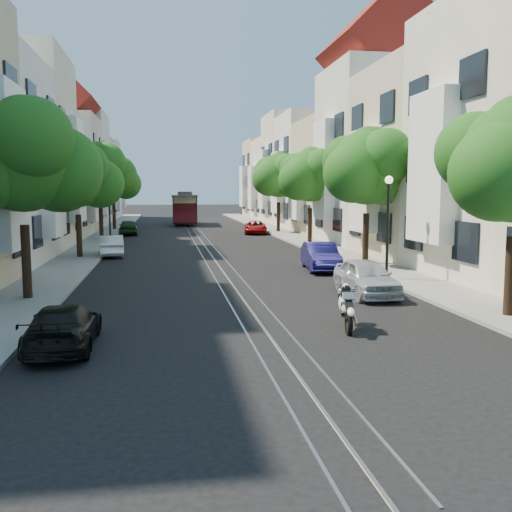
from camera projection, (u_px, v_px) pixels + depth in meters
name	position (u px, v px, depth m)	size (l,w,h in m)	color
ground	(198.00, 236.00, 45.82)	(200.00, 200.00, 0.00)	black
sidewalk_east	(286.00, 234.00, 46.96)	(2.50, 80.00, 0.12)	gray
sidewalk_west	(105.00, 237.00, 44.68)	(2.50, 80.00, 0.12)	gray
rail_left	(191.00, 236.00, 45.74)	(0.06, 80.00, 0.02)	gray
rail_slot	(198.00, 236.00, 45.82)	(0.06, 80.00, 0.02)	gray
rail_right	(205.00, 236.00, 45.91)	(0.06, 80.00, 0.02)	gray
lane_line	(198.00, 236.00, 45.82)	(0.08, 80.00, 0.01)	tan
townhouses_east	(341.00, 172.00, 47.00)	(7.75, 72.00, 12.00)	beige
townhouses_west	(41.00, 172.00, 43.29)	(7.75, 72.00, 11.76)	silver
tree_e_b	(369.00, 169.00, 27.76)	(4.93, 4.08, 6.68)	black
tree_e_c	(311.00, 177.00, 38.56)	(4.84, 3.99, 6.52)	black
tree_e_d	(279.00, 177.00, 49.32)	(5.01, 4.16, 6.85)	black
tree_w_a	(23.00, 159.00, 18.63)	(4.93, 4.08, 6.68)	black
tree_w_b	(78.00, 177.00, 30.44)	(4.72, 3.87, 6.27)	black
tree_w_c	(100.00, 171.00, 41.15)	(5.13, 4.28, 7.09)	black
tree_w_d	(114.00, 180.00, 51.99)	(4.84, 3.99, 6.52)	black
lamp_east	(388.00, 212.00, 22.94)	(0.32, 0.32, 4.16)	black
lamp_west	(109.00, 203.00, 38.62)	(0.32, 0.32, 4.16)	black
sportbike_rider	(346.00, 304.00, 15.16)	(0.62, 1.81, 1.27)	black
cable_car	(185.00, 207.00, 60.89)	(2.99, 8.49, 3.22)	black
parked_car_e_near	(366.00, 277.00, 20.12)	(1.54, 3.82, 1.30)	#AFB3BC
parked_car_e_mid	(321.00, 256.00, 26.47)	(1.36, 3.91, 1.29)	#0F0D44
parked_car_e_far	(255.00, 227.00, 48.29)	(1.83, 3.98, 1.11)	maroon
parked_car_w_near	(63.00, 327.00, 13.38)	(1.48, 3.64, 1.06)	black
parked_car_w_mid	(111.00, 246.00, 32.08)	(1.26, 3.60, 1.19)	white
parked_car_w_far	(128.00, 227.00, 47.11)	(1.52, 3.77, 1.29)	#153314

